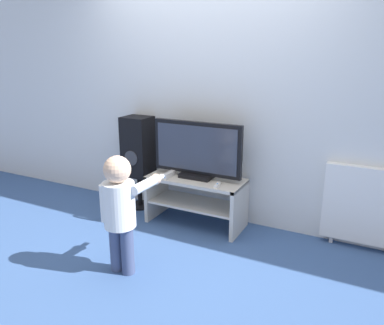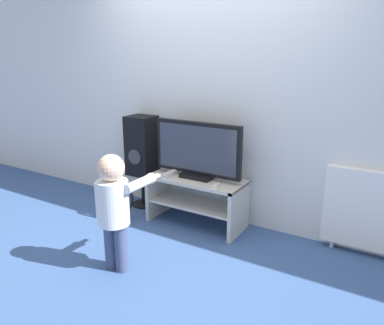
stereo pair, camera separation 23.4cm
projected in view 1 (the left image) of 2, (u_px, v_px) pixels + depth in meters
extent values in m
plane|color=#38568C|center=(186.00, 232.00, 3.62)|extent=(16.00, 16.00, 0.00)
cube|color=silver|center=(209.00, 91.00, 3.68)|extent=(10.00, 0.06, 2.60)
cube|color=beige|center=(196.00, 179.00, 3.67)|extent=(0.96, 0.42, 0.03)
cube|color=beige|center=(196.00, 203.00, 3.74)|extent=(0.92, 0.38, 0.02)
cube|color=beige|center=(157.00, 193.00, 3.93)|extent=(0.04, 0.42, 0.49)
cube|color=beige|center=(240.00, 209.00, 3.53)|extent=(0.04, 0.42, 0.49)
cube|color=black|center=(197.00, 175.00, 3.67)|extent=(0.32, 0.20, 0.04)
cube|color=black|center=(197.00, 148.00, 3.60)|extent=(0.91, 0.05, 0.51)
cube|color=#333847|center=(196.00, 149.00, 3.57)|extent=(0.84, 0.01, 0.44)
cube|color=white|center=(169.00, 174.00, 3.69)|extent=(0.05, 0.19, 0.05)
cube|color=#3F8CE5|center=(164.00, 177.00, 3.61)|extent=(0.03, 0.00, 0.01)
cube|color=white|center=(217.00, 185.00, 3.43)|extent=(0.05, 0.13, 0.02)
cylinder|color=#337FD8|center=(217.00, 184.00, 3.43)|extent=(0.01, 0.01, 0.00)
cylinder|color=#3F4C72|center=(116.00, 247.00, 2.94)|extent=(0.10, 0.10, 0.39)
cylinder|color=#3F4C72|center=(127.00, 250.00, 2.89)|extent=(0.10, 0.10, 0.39)
cylinder|color=white|center=(119.00, 205.00, 2.81)|extent=(0.24, 0.24, 0.35)
sphere|color=beige|center=(117.00, 169.00, 2.73)|extent=(0.20, 0.20, 0.20)
cylinder|color=white|center=(105.00, 203.00, 2.87)|extent=(0.07, 0.07, 0.30)
cylinder|color=white|center=(145.00, 185.00, 2.84)|extent=(0.07, 0.30, 0.07)
sphere|color=beige|center=(156.00, 179.00, 2.96)|extent=(0.09, 0.09, 0.09)
cube|color=white|center=(158.00, 178.00, 3.00)|extent=(0.03, 0.13, 0.02)
cylinder|color=black|center=(140.00, 205.00, 4.22)|extent=(0.26, 0.26, 0.02)
cylinder|color=black|center=(140.00, 191.00, 4.18)|extent=(0.05, 0.05, 0.37)
cube|color=black|center=(138.00, 147.00, 4.03)|extent=(0.29, 0.26, 0.65)
cylinder|color=#38383D|center=(131.00, 158.00, 3.95)|extent=(0.16, 0.01, 0.16)
cylinder|color=black|center=(119.00, 220.00, 3.83)|extent=(0.19, 0.19, 0.04)
cylinder|color=black|center=(119.00, 215.00, 3.82)|extent=(0.04, 0.04, 0.06)
torus|color=black|center=(117.00, 197.00, 3.76)|extent=(0.37, 0.03, 0.37)
cylinder|color=black|center=(117.00, 197.00, 3.76)|extent=(0.09, 0.05, 0.09)
cube|color=white|center=(365.00, 206.00, 3.21)|extent=(0.69, 0.08, 0.68)
cube|color=silver|center=(331.00, 239.00, 3.42)|extent=(0.03, 0.05, 0.06)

